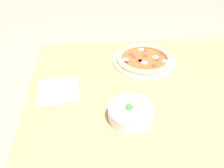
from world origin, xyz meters
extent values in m
cube|color=#99724C|center=(0.00, 0.00, 0.74)|extent=(1.12, 0.92, 0.03)
cylinder|color=olive|center=(-0.49, -0.39, 0.36)|extent=(0.06, 0.06, 0.72)
cylinder|color=olive|center=(0.49, -0.39, 0.36)|extent=(0.06, 0.06, 0.72)
cylinder|color=white|center=(-0.01, -0.23, 0.76)|extent=(0.32, 0.32, 0.01)
torus|color=#DBB77A|center=(-0.01, -0.23, 0.78)|extent=(0.29, 0.29, 0.03)
cylinder|color=#B74723|center=(-0.01, -0.23, 0.77)|extent=(0.26, 0.26, 0.01)
cylinder|color=#A83323|center=(0.09, -0.21, 0.77)|extent=(0.03, 0.03, 0.00)
cylinder|color=#A83323|center=(-0.02, -0.26, 0.77)|extent=(0.03, 0.03, 0.00)
cylinder|color=#A83323|center=(0.10, -0.20, 0.77)|extent=(0.03, 0.03, 0.00)
cylinder|color=#A83323|center=(-0.04, -0.16, 0.77)|extent=(0.03, 0.03, 0.00)
cylinder|color=#A83323|center=(-0.11, -0.27, 0.77)|extent=(0.03, 0.03, 0.00)
cylinder|color=#A83323|center=(0.06, -0.28, 0.77)|extent=(0.03, 0.03, 0.00)
cylinder|color=#A83323|center=(0.05, -0.26, 0.77)|extent=(0.03, 0.03, 0.00)
cylinder|color=#A83323|center=(0.01, -0.21, 0.77)|extent=(0.03, 0.03, 0.00)
cylinder|color=#A83323|center=(-0.07, -0.22, 0.77)|extent=(0.03, 0.03, 0.00)
cylinder|color=#A83323|center=(-0.03, -0.32, 0.77)|extent=(0.03, 0.03, 0.00)
cylinder|color=#A83323|center=(0.02, -0.22, 0.77)|extent=(0.03, 0.03, 0.00)
ellipsoid|color=silver|center=(-0.01, -0.33, 0.77)|extent=(0.03, 0.03, 0.01)
ellipsoid|color=silver|center=(-0.11, -0.20, 0.77)|extent=(0.03, 0.03, 0.01)
ellipsoid|color=silver|center=(0.09, -0.23, 0.77)|extent=(0.03, 0.03, 0.01)
ellipsoid|color=silver|center=(-0.07, -0.24, 0.77)|extent=(0.03, 0.03, 0.01)
ellipsoid|color=silver|center=(0.00, -0.19, 0.77)|extent=(0.03, 0.03, 0.01)
cylinder|color=white|center=(0.12, 0.17, 0.78)|extent=(0.18, 0.18, 0.05)
torus|color=white|center=(0.12, 0.17, 0.80)|extent=(0.18, 0.18, 0.01)
ellipsoid|color=tan|center=(0.17, 0.13, 0.80)|extent=(0.04, 0.04, 0.02)
ellipsoid|color=#998466|center=(0.06, 0.16, 0.80)|extent=(0.03, 0.04, 0.02)
ellipsoid|color=#998466|center=(0.09, 0.20, 0.79)|extent=(0.04, 0.04, 0.02)
ellipsoid|color=tan|center=(0.10, 0.19, 0.79)|extent=(0.04, 0.03, 0.02)
ellipsoid|color=tan|center=(0.15, 0.19, 0.79)|extent=(0.02, 0.03, 0.02)
ellipsoid|color=tan|center=(0.11, 0.21, 0.80)|extent=(0.04, 0.03, 0.02)
ellipsoid|color=tan|center=(0.18, 0.13, 0.79)|extent=(0.03, 0.04, 0.02)
sphere|color=#388433|center=(0.13, 0.17, 0.81)|extent=(0.03, 0.03, 0.03)
ellipsoid|color=yellow|center=(0.08, 0.13, 0.80)|extent=(0.04, 0.02, 0.02)
cube|color=white|center=(0.42, -0.02, 0.75)|extent=(0.19, 0.19, 0.00)
cube|color=silver|center=(0.40, -0.05, 0.76)|extent=(0.02, 0.13, 0.00)
cube|color=silver|center=(0.40, 0.04, 0.76)|extent=(0.01, 0.06, 0.00)
cube|color=silver|center=(0.39, 0.04, 0.76)|extent=(0.01, 0.06, 0.00)
cube|color=silver|center=(0.39, 0.04, 0.76)|extent=(0.01, 0.06, 0.00)
cube|color=silver|center=(0.38, 0.04, 0.76)|extent=(0.01, 0.06, 0.00)
cube|color=silver|center=(0.46, -0.09, 0.76)|extent=(0.02, 0.09, 0.01)
cube|color=silver|center=(0.44, 0.02, 0.76)|extent=(0.03, 0.13, 0.00)
camera|label=1|loc=(0.25, 0.87, 1.47)|focal=40.00mm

